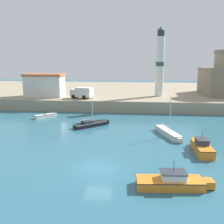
% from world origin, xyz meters
% --- Properties ---
extents(ground_plane, '(200.00, 200.00, 0.00)m').
position_xyz_m(ground_plane, '(0.00, 0.00, 0.00)').
color(ground_plane, '#2D667A').
extents(quay_seawall, '(120.00, 40.00, 2.16)m').
position_xyz_m(quay_seawall, '(0.00, 45.34, 1.08)').
color(quay_seawall, gray).
rests_on(quay_seawall, ground).
extents(sailboat_black_0, '(5.08, 4.83, 4.49)m').
position_xyz_m(sailboat_black_0, '(-3.42, 15.03, 0.40)').
color(sailboat_black_0, black).
rests_on(sailboat_black_0, ground).
extents(dinghy_white_1, '(3.36, 3.44, 0.67)m').
position_xyz_m(dinghy_white_1, '(-12.27, 20.06, 0.32)').
color(dinghy_white_1, white).
rests_on(dinghy_white_1, ground).
extents(sailboat_white_2, '(3.14, 6.66, 5.43)m').
position_xyz_m(sailboat_white_2, '(7.68, 11.35, 0.40)').
color(sailboat_white_2, white).
rests_on(sailboat_white_2, ground).
extents(motorboat_orange_3, '(1.70, 5.30, 2.42)m').
position_xyz_m(motorboat_orange_3, '(10.61, 5.34, 0.59)').
color(motorboat_orange_3, orange).
rests_on(motorboat_orange_3, ground).
extents(motorboat_orange_4, '(6.21, 2.26, 2.25)m').
position_xyz_m(motorboat_orange_4, '(6.42, -3.07, 0.50)').
color(motorboat_orange_4, orange).
rests_on(motorboat_orange_4, ground).
extents(lighthouse, '(1.76, 1.76, 14.28)m').
position_xyz_m(lighthouse, '(8.00, 33.44, 9.11)').
color(lighthouse, silver).
rests_on(lighthouse, quay_seawall).
extents(harbor_shed_near_wharf, '(8.10, 4.38, 4.75)m').
position_xyz_m(harbor_shed_near_wharf, '(-16.00, 30.64, 4.56)').
color(harbor_shed_near_wharf, silver).
rests_on(harbor_shed_near_wharf, quay_seawall).
extents(truck_on_quay, '(4.66, 3.00, 2.20)m').
position_xyz_m(truck_on_quay, '(-7.62, 28.62, 3.38)').
color(truck_on_quay, silver).
rests_on(truck_on_quay, quay_seawall).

